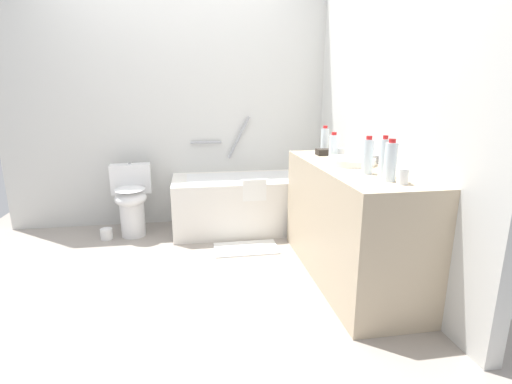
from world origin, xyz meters
TOP-DOWN VIEW (x-y plane):
  - ground_plane at (0.00, 0.00)m, footprint 4.04×4.04m
  - wall_back_tiled at (0.00, 1.25)m, footprint 3.44×0.10m
  - wall_right_mirror at (1.57, 0.00)m, footprint 0.10×2.80m
  - bathtub at (0.70, 0.86)m, footprint 1.56×0.69m
  - toilet at (-0.47, 0.87)m, footprint 0.39×0.48m
  - vanity_counter at (1.25, -0.30)m, footprint 0.55×1.52m
  - sink_basin at (1.25, -0.27)m, footprint 0.34×0.34m
  - sink_faucet at (1.45, -0.27)m, footprint 0.10×0.15m
  - water_bottle_0 at (1.25, 0.31)m, footprint 0.07×0.07m
  - water_bottle_1 at (1.22, -0.59)m, footprint 0.07×0.07m
  - water_bottle_2 at (1.20, -0.03)m, footprint 0.07×0.07m
  - water_bottle_3 at (1.25, -0.81)m, footprint 0.07×0.07m
  - water_bottle_4 at (1.27, -0.69)m, footprint 0.06×0.06m
  - drinking_glass_0 at (1.28, -0.89)m, footprint 0.06×0.06m
  - drinking_glass_1 at (1.28, 0.02)m, footprint 0.08×0.08m
  - amenity_basket at (1.21, 0.18)m, footprint 0.14×0.10m
  - bath_mat at (0.56, 0.32)m, footprint 0.56×0.32m
  - toilet_paper_roll at (-0.71, 0.78)m, footprint 0.11×0.11m

SIDE VIEW (x-z plane):
  - ground_plane at x=0.00m, z-range 0.00..0.00m
  - bath_mat at x=0.56m, z-range 0.00..0.01m
  - toilet_paper_roll at x=-0.71m, z-range 0.00..0.10m
  - bathtub at x=0.70m, z-range -0.27..0.85m
  - toilet at x=-0.47m, z-range 0.02..0.71m
  - vanity_counter at x=1.25m, z-range 0.00..0.85m
  - sink_basin at x=1.25m, z-range 0.85..0.90m
  - amenity_basket at x=1.21m, z-range 0.85..0.90m
  - sink_faucet at x=1.45m, z-range 0.85..0.91m
  - drinking_glass_1 at x=1.28m, z-range 0.85..0.93m
  - drinking_glass_0 at x=1.28m, z-range 0.85..0.94m
  - water_bottle_2 at x=1.20m, z-range 0.84..1.05m
  - water_bottle_0 at x=1.25m, z-range 0.84..1.07m
  - water_bottle_1 at x=1.22m, z-range 0.84..1.08m
  - water_bottle_3 at x=1.25m, z-range 0.84..1.09m
  - water_bottle_4 at x=1.27m, z-range 0.84..1.10m
  - wall_back_tiled at x=0.00m, z-range 0.00..2.46m
  - wall_right_mirror at x=1.57m, z-range 0.00..2.46m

